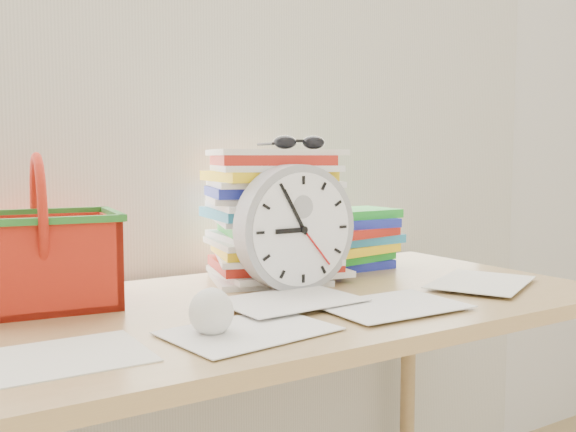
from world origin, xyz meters
TOP-DOWN VIEW (x-y plane):
  - curtain at (0.00, 1.98)m, footprint 2.40×0.01m
  - desk at (0.00, 1.60)m, footprint 1.40×0.70m
  - paper_stack at (0.11, 1.78)m, footprint 0.36×0.33m
  - clock at (0.08, 1.65)m, footprint 0.27×0.05m
  - sunglasses at (0.16, 1.75)m, footprint 0.16×0.15m
  - book_stack at (0.35, 1.82)m, footprint 0.27×0.21m
  - basket at (-0.41, 1.79)m, footprint 0.31×0.26m
  - crumpled_ball at (-0.22, 1.43)m, footprint 0.08×0.08m
  - scattered_papers at (0.00, 1.60)m, footprint 1.26×0.42m

SIDE VIEW (x-z plane):
  - desk at x=0.00m, z-range 0.30..1.05m
  - scattered_papers at x=0.00m, z-range 0.75..0.77m
  - crumpled_ball at x=-0.22m, z-range 0.75..0.83m
  - book_stack at x=0.35m, z-range 0.75..0.90m
  - clock at x=0.08m, z-range 0.75..1.02m
  - basket at x=-0.41m, z-range 0.75..1.04m
  - paper_stack at x=0.11m, z-range 0.75..1.06m
  - sunglasses at x=0.16m, z-range 1.05..1.09m
  - curtain at x=0.00m, z-range 0.05..2.55m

